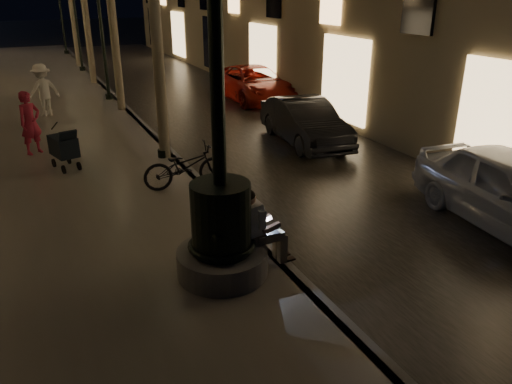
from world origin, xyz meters
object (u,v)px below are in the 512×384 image
lamp_curb_b (100,18)px  stroller (64,146)px  lamp_curb_d (60,5)px  car_second (305,122)px  bicycle (185,166)px  fountain_lamppost (221,214)px  lamp_curb_a (154,36)px  car_third (254,84)px  pedestrian_white (43,90)px  lamp_curb_c (75,10)px  pedestrian_red (30,123)px  seated_man_laptop (258,225)px

lamp_curb_b → stroller: bearing=-106.8°
lamp_curb_d → stroller: (-2.39, -23.91, -2.47)m
car_second → bicycle: 4.99m
fountain_lamppost → lamp_curb_a: 6.37m
lamp_curb_a → car_third: 8.68m
lamp_curb_a → pedestrian_white: lamp_curb_a is taller
lamp_curb_d → car_second: size_ratio=1.21×
fountain_lamppost → lamp_curb_c: bearing=88.2°
lamp_curb_d → car_second: 24.45m
lamp_curb_a → lamp_curb_d: size_ratio=1.00×
car_third → lamp_curb_b: bearing=162.1°
pedestrian_red → pedestrian_white: 4.42m
fountain_lamppost → seated_man_laptop: bearing=0.0°
car_third → pedestrian_white: pedestrian_white is taller
lamp_curb_d → car_third: 18.80m
seated_man_laptop → car_second: size_ratio=0.33×
seated_man_laptop → lamp_curb_b: 14.19m
car_second → car_third: size_ratio=0.81×
stroller → car_third: 9.98m
lamp_curb_c → car_third: 11.52m
car_second → car_third: (1.20, 6.14, 0.03)m
stroller → bicycle: (2.29, -2.38, -0.08)m
lamp_curb_b → bicycle: 10.60m
lamp_curb_d → bicycle: bearing=-90.2°
lamp_curb_c → stroller: size_ratio=4.22×
lamp_curb_c → lamp_curb_a: bearing=-90.0°
stroller → car_second: size_ratio=0.29×
seated_man_laptop → pedestrian_white: 12.36m
bicycle → lamp_curb_d: bearing=3.8°
pedestrian_white → pedestrian_red: bearing=59.8°
pedestrian_white → lamp_curb_c: bearing=-126.4°
lamp_curb_a → car_second: 5.02m
bicycle → stroller: bearing=47.8°
lamp_curb_b → fountain_lamppost: bearing=-92.9°
fountain_lamppost → lamp_curb_c: (0.70, 22.00, 2.02)m
fountain_lamppost → bicycle: 3.79m
seated_man_laptop → pedestrian_red: pedestrian_red is taller
fountain_lamppost → pedestrian_red: 8.10m
lamp_curb_a → car_second: bearing=0.9°
stroller → car_second: 6.69m
seated_man_laptop → pedestrian_red: 8.29m
pedestrian_white → bicycle: bearing=82.9°
lamp_curb_c → stroller: 16.27m
lamp_curb_a → lamp_curb_b: same height
car_second → bicycle: car_second is taller
car_third → bicycle: bearing=-123.3°
bicycle → car_second: bearing=-57.8°
seated_man_laptop → lamp_curb_b: lamp_curb_b is taller
lamp_curb_b → lamp_curb_d: same height
lamp_curb_c → pedestrian_white: (-2.43, -9.86, -2.16)m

